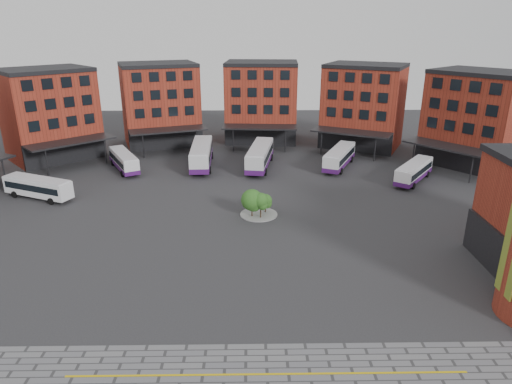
{
  "coord_description": "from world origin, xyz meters",
  "views": [
    {
      "loc": [
        0.92,
        -37.42,
        21.36
      ],
      "look_at": [
        1.63,
        9.0,
        4.0
      ],
      "focal_mm": 32.0,
      "sensor_mm": 36.0,
      "label": 1
    }
  ],
  "objects_px": {
    "tree_island": "(257,202)",
    "bus_a": "(38,186)",
    "bus_c": "(201,154)",
    "bus_e": "(339,157)",
    "bus_b": "(124,160)",
    "bus_d": "(260,156)",
    "bus_f": "(414,171)"
  },
  "relations": [
    {
      "from": "bus_a",
      "to": "bus_e",
      "type": "xyz_separation_m",
      "value": [
        41.15,
        12.84,
        0.01
      ]
    },
    {
      "from": "bus_e",
      "to": "bus_d",
      "type": "bearing_deg",
      "value": -155.49
    },
    {
      "from": "bus_a",
      "to": "bus_b",
      "type": "relative_size",
      "value": 1.0
    },
    {
      "from": "bus_d",
      "to": "tree_island",
      "type": "bearing_deg",
      "value": -83.15
    },
    {
      "from": "bus_c",
      "to": "bus_d",
      "type": "xyz_separation_m",
      "value": [
        9.14,
        -0.79,
        -0.05
      ]
    },
    {
      "from": "bus_d",
      "to": "bus_e",
      "type": "bearing_deg",
      "value": 8.85
    },
    {
      "from": "bus_b",
      "to": "bus_e",
      "type": "relative_size",
      "value": 0.91
    },
    {
      "from": "bus_b",
      "to": "bus_c",
      "type": "xyz_separation_m",
      "value": [
        11.72,
        1.81,
        0.41
      ]
    },
    {
      "from": "tree_island",
      "to": "bus_b",
      "type": "bearing_deg",
      "value": 137.63
    },
    {
      "from": "bus_e",
      "to": "bus_f",
      "type": "height_order",
      "value": "bus_e"
    },
    {
      "from": "bus_a",
      "to": "tree_island",
      "type": "bearing_deg",
      "value": -79.14
    },
    {
      "from": "bus_e",
      "to": "bus_c",
      "type": "bearing_deg",
      "value": -157.39
    },
    {
      "from": "bus_e",
      "to": "tree_island",
      "type": "bearing_deg",
      "value": -99.59
    },
    {
      "from": "bus_a",
      "to": "bus_c",
      "type": "height_order",
      "value": "bus_c"
    },
    {
      "from": "bus_c",
      "to": "bus_d",
      "type": "relative_size",
      "value": 1.01
    },
    {
      "from": "bus_d",
      "to": "bus_f",
      "type": "bearing_deg",
      "value": -8.7
    },
    {
      "from": "bus_e",
      "to": "bus_f",
      "type": "xyz_separation_m",
      "value": [
        9.3,
        -6.96,
        -0.14
      ]
    },
    {
      "from": "tree_island",
      "to": "bus_a",
      "type": "height_order",
      "value": "tree_island"
    },
    {
      "from": "tree_island",
      "to": "bus_a",
      "type": "xyz_separation_m",
      "value": [
        -27.93,
        6.34,
        -0.19
      ]
    },
    {
      "from": "bus_f",
      "to": "bus_a",
      "type": "bearing_deg",
      "value": -136.15
    },
    {
      "from": "bus_a",
      "to": "bus_c",
      "type": "distance_m",
      "value": 23.95
    },
    {
      "from": "bus_c",
      "to": "bus_d",
      "type": "distance_m",
      "value": 9.17
    },
    {
      "from": "bus_b",
      "to": "bus_d",
      "type": "xyz_separation_m",
      "value": [
        20.86,
        1.02,
        0.36
      ]
    },
    {
      "from": "bus_b",
      "to": "bus_e",
      "type": "height_order",
      "value": "bus_e"
    },
    {
      "from": "bus_a",
      "to": "bus_d",
      "type": "xyz_separation_m",
      "value": [
        28.77,
        12.94,
        0.23
      ]
    },
    {
      "from": "bus_e",
      "to": "bus_f",
      "type": "relative_size",
      "value": 1.17
    },
    {
      "from": "bus_b",
      "to": "bus_f",
      "type": "distance_m",
      "value": 42.97
    },
    {
      "from": "bus_f",
      "to": "bus_c",
      "type": "bearing_deg",
      "value": -157.09
    },
    {
      "from": "bus_b",
      "to": "bus_e",
      "type": "bearing_deg",
      "value": -26.67
    },
    {
      "from": "bus_b",
      "to": "bus_f",
      "type": "xyz_separation_m",
      "value": [
        42.55,
        -6.04,
        -0.01
      ]
    },
    {
      "from": "bus_a",
      "to": "bus_e",
      "type": "bearing_deg",
      "value": -49.02
    },
    {
      "from": "bus_d",
      "to": "bus_f",
      "type": "height_order",
      "value": "bus_d"
    }
  ]
}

